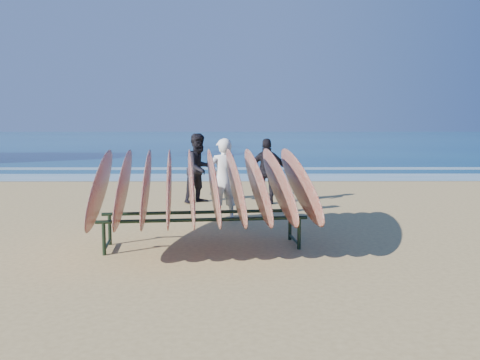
{
  "coord_description": "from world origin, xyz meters",
  "views": [
    {
      "loc": [
        -0.06,
        -8.13,
        1.96
      ],
      "look_at": [
        0.0,
        0.8,
        0.95
      ],
      "focal_mm": 38.0,
      "sensor_mm": 36.0,
      "label": 1
    }
  ],
  "objects_px": {
    "person_white": "(223,180)",
    "person_dark_a": "(199,168)",
    "surfboard_rack": "(202,184)",
    "person_dark_b": "(267,171)"
  },
  "relations": [
    {
      "from": "person_white",
      "to": "person_dark_a",
      "type": "bearing_deg",
      "value": -87.15
    },
    {
      "from": "surfboard_rack",
      "to": "person_dark_b",
      "type": "bearing_deg",
      "value": 66.77
    },
    {
      "from": "surfboard_rack",
      "to": "person_dark_b",
      "type": "xyz_separation_m",
      "value": [
        1.28,
        4.26,
        -0.21
      ]
    },
    {
      "from": "person_white",
      "to": "surfboard_rack",
      "type": "bearing_deg",
      "value": 70.0
    },
    {
      "from": "person_white",
      "to": "person_dark_b",
      "type": "xyz_separation_m",
      "value": [
        1.0,
        2.05,
        -0.03
      ]
    },
    {
      "from": "person_white",
      "to": "person_dark_b",
      "type": "bearing_deg",
      "value": -129.11
    },
    {
      "from": "person_dark_a",
      "to": "person_dark_b",
      "type": "relative_size",
      "value": 1.07
    },
    {
      "from": "person_dark_a",
      "to": "person_white",
      "type": "bearing_deg",
      "value": -119.14
    },
    {
      "from": "person_white",
      "to": "person_dark_b",
      "type": "height_order",
      "value": "person_white"
    },
    {
      "from": "person_white",
      "to": "person_dark_a",
      "type": "relative_size",
      "value": 0.97
    }
  ]
}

